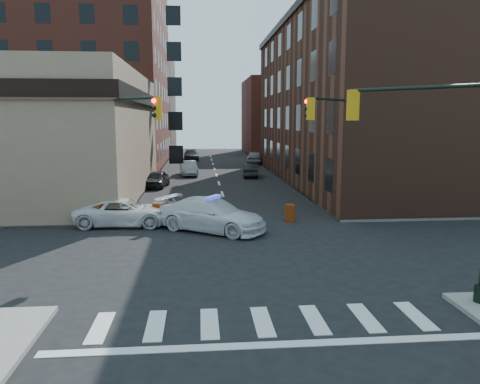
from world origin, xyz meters
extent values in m
plane|color=black|center=(0.00, 0.00, 0.00)|extent=(140.00, 140.00, 0.00)
cube|color=gray|center=(-23.00, 32.75, 0.07)|extent=(34.00, 54.50, 0.15)
cube|color=gray|center=(23.00, 32.75, 0.07)|extent=(34.00, 54.50, 0.15)
cube|color=maroon|center=(-18.50, 40.00, 12.00)|extent=(25.00, 25.00, 24.00)
cube|color=#4B2A1E|center=(13.00, 22.50, 7.00)|extent=(14.00, 34.00, 14.00)
cube|color=#51453C|center=(-16.00, 62.00, 8.00)|extent=(20.00, 18.00, 16.00)
cube|color=maroon|center=(14.00, 58.00, 6.00)|extent=(16.00, 16.00, 12.00)
cylinder|color=black|center=(5.21, -4.71, 6.65)|extent=(3.27, 3.27, 0.12)
cube|color=#BF8C0C|center=(3.62, -3.12, 6.15)|extent=(0.35, 0.35, 1.05)
sphere|color=#FF0C05|center=(3.77, -2.96, 6.50)|extent=(0.22, 0.22, 0.22)
sphere|color=black|center=(3.77, -2.96, 6.17)|extent=(0.22, 0.22, 0.22)
sphere|color=black|center=(3.77, -2.96, 5.84)|extent=(0.22, 0.22, 0.22)
cylinder|color=black|center=(-6.80, 6.30, 4.15)|extent=(0.20, 0.20, 8.00)
cylinder|color=black|center=(-6.80, 6.30, 0.40)|extent=(0.44, 0.44, 0.50)
cylinder|color=black|center=(-5.21, 4.71, 6.65)|extent=(3.27, 3.27, 0.12)
cube|color=#BF8C0C|center=(-3.62, 3.12, 6.15)|extent=(0.35, 0.35, 1.05)
sphere|color=#FF0C05|center=(-3.77, 2.96, 6.50)|extent=(0.22, 0.22, 0.22)
sphere|color=black|center=(-3.77, 2.96, 6.17)|extent=(0.22, 0.22, 0.22)
sphere|color=black|center=(-3.77, 2.96, 5.84)|extent=(0.22, 0.22, 0.22)
cylinder|color=black|center=(6.80, 6.30, 4.15)|extent=(0.20, 0.20, 8.00)
cylinder|color=black|center=(6.80, 6.30, 0.40)|extent=(0.44, 0.44, 0.50)
cylinder|color=black|center=(5.21, 4.71, 6.65)|extent=(3.27, 3.27, 0.12)
cube|color=#BF8C0C|center=(3.62, 3.12, 6.15)|extent=(0.35, 0.35, 1.05)
sphere|color=#FF0C05|center=(3.46, 3.27, 6.50)|extent=(0.22, 0.22, 0.22)
sphere|color=black|center=(3.46, 3.27, 6.17)|extent=(0.22, 0.22, 0.22)
sphere|color=black|center=(3.46, 3.27, 5.84)|extent=(0.22, 0.22, 0.22)
cylinder|color=black|center=(7.50, 26.00, 1.45)|extent=(0.24, 0.24, 2.60)
sphere|color=#8C4C14|center=(7.50, 26.00, 3.50)|extent=(3.00, 3.00, 3.00)
cylinder|color=black|center=(7.50, 34.00, 1.45)|extent=(0.24, 0.24, 2.60)
sphere|color=#8C4C14|center=(7.50, 34.00, 3.50)|extent=(3.00, 3.00, 3.00)
imported|color=white|center=(-1.13, 4.19, 0.84)|extent=(6.11, 5.11, 1.67)
imported|color=white|center=(-5.75, 5.80, 0.72)|extent=(5.30, 2.61, 1.45)
imported|color=black|center=(-5.28, 19.99, 0.69)|extent=(2.17, 4.23, 1.38)
imported|color=gray|center=(-2.80, 28.03, 0.73)|extent=(2.01, 4.57, 1.46)
imported|color=black|center=(-2.81, 45.76, 0.73)|extent=(2.21, 5.11, 1.47)
imported|color=black|center=(3.35, 26.31, 0.65)|extent=(1.87, 4.11, 1.31)
imported|color=gray|center=(5.31, 39.96, 0.81)|extent=(2.44, 4.94, 1.62)
imported|color=black|center=(-7.05, 6.92, 1.04)|extent=(0.65, 0.43, 1.77)
imported|color=black|center=(-9.47, 8.43, 1.12)|extent=(1.05, 0.89, 1.93)
imported|color=#212432|center=(-11.74, 9.77, 1.03)|extent=(1.11, 0.71, 1.76)
cylinder|color=#DB510A|center=(3.28, 6.00, 0.49)|extent=(0.55, 0.55, 0.98)
cylinder|color=#C54E09|center=(-4.00, 6.25, 0.57)|extent=(0.80, 0.80, 1.14)
camera|label=1|loc=(-1.73, -19.20, 5.69)|focal=35.00mm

